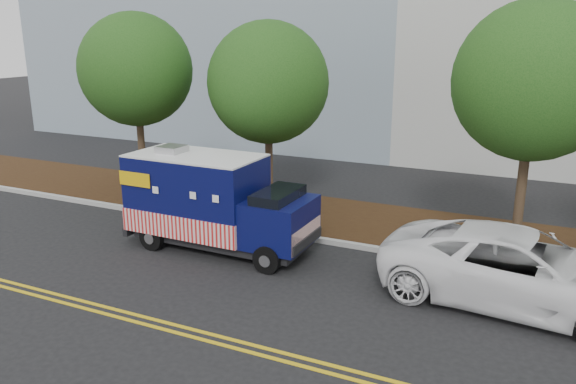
% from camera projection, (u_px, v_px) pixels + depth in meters
% --- Properties ---
extents(ground, '(120.00, 120.00, 0.00)m').
position_uv_depth(ground, '(215.00, 243.00, 16.52)').
color(ground, black).
rests_on(ground, ground).
extents(curb, '(120.00, 0.18, 0.15)m').
position_uv_depth(curb, '(238.00, 227.00, 17.72)').
color(curb, '#9E9E99').
rests_on(curb, ground).
extents(mulch_strip, '(120.00, 4.00, 0.15)m').
position_uv_depth(mulch_strip, '(269.00, 208.00, 19.54)').
color(mulch_strip, black).
rests_on(mulch_strip, ground).
extents(centerline_near, '(120.00, 0.10, 0.01)m').
position_uv_depth(centerline_near, '(109.00, 308.00, 12.64)').
color(centerline_near, gold).
rests_on(centerline_near, ground).
extents(centerline_far, '(120.00, 0.10, 0.01)m').
position_uv_depth(centerline_far, '(101.00, 313.00, 12.42)').
color(centerline_far, gold).
rests_on(centerline_far, ground).
extents(tree_a, '(4.02, 4.02, 6.72)m').
position_uv_depth(tree_a, '(136.00, 70.00, 19.96)').
color(tree_a, '#38281C').
rests_on(tree_a, ground).
extents(tree_b, '(4.06, 4.06, 6.41)m').
position_uv_depth(tree_b, '(268.00, 83.00, 18.62)').
color(tree_b, '#38281C').
rests_on(tree_b, ground).
extents(tree_c, '(4.12, 4.12, 6.85)m').
position_uv_depth(tree_c, '(534.00, 81.00, 14.30)').
color(tree_c, '#38281C').
rests_on(tree_c, ground).
extents(sign_post, '(0.06, 0.06, 2.40)m').
position_uv_depth(sign_post, '(209.00, 185.00, 18.30)').
color(sign_post, '#473828').
rests_on(sign_post, ground).
extents(food_truck, '(5.49, 2.15, 2.87)m').
position_uv_depth(food_truck, '(211.00, 204.00, 15.87)').
color(food_truck, black).
rests_on(food_truck, ground).
extents(white_car, '(6.39, 3.37, 1.71)m').
position_uv_depth(white_car, '(521.00, 269.00, 12.61)').
color(white_car, white).
rests_on(white_car, ground).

